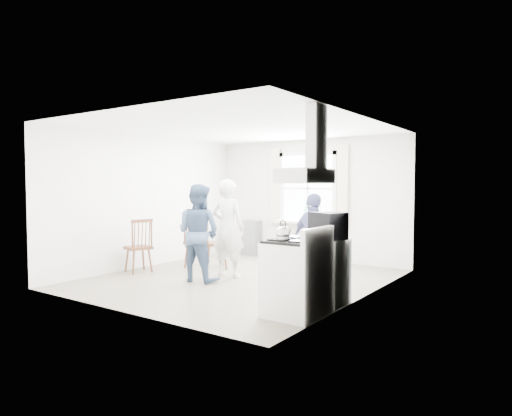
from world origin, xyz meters
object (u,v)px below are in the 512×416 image
Objects in this scene: person_left at (228,228)px; person_mid at (198,233)px; person_right at (314,240)px; windsor_chair_c at (141,240)px; low_cabinet at (327,271)px; gas_stove at (297,277)px; windsor_chair_b at (209,235)px; windsor_chair_a at (195,234)px; stereo_stack at (328,226)px.

person_left is 1.05× the size of person_mid.
windsor_chair_c is at bearing 30.89° from person_right.
gas_stove is at bearing -95.68° from low_cabinet.
person_mid is (0.59, -0.97, 0.17)m from windsor_chair_b.
person_mid is at bearing 37.48° from person_right.
person_left reaches higher than person_mid.
person_left reaches higher than windsor_chair_a.
windsor_chair_b is at bearing 160.24° from low_cabinet.
gas_stove reaches higher than windsor_chair_c.
windsor_chair_b is at bearing 10.15° from person_right.
windsor_chair_b is 2.43m from person_right.
gas_stove is 3.47m from windsor_chair_b.
person_mid reaches higher than windsor_chair_c.
person_right is at bearing 176.19° from person_left.
stereo_stack reaches higher than windsor_chair_a.
low_cabinet is at bearing 170.81° from person_mid.
low_cabinet is 0.55× the size of person_mid.
person_left is 1.15× the size of person_right.
stereo_stack is 2.51m from person_mid.
person_left is (0.79, -0.42, 0.22)m from windsor_chair_b.
windsor_chair_a is at bearing 152.14° from gas_stove.
windsor_chair_c is (-0.40, -1.03, -0.04)m from windsor_chair_a.
stereo_stack is 0.47× the size of windsor_chair_a.
low_cabinet is at bearing -0.28° from windsor_chair_c.
person_left is at bearing -18.31° from windsor_chair_a.
windsor_chair_a is 0.34m from windsor_chair_b.
stereo_stack is 3.31m from windsor_chair_b.
person_mid is (-2.38, 0.82, 0.34)m from gas_stove.
person_right reaches higher than gas_stove.
gas_stove reaches higher than windsor_chair_b.
windsor_chair_a reaches higher than windsor_chair_b.
stereo_stack is at bearing 80.25° from gas_stove.
windsor_chair_a is 1.32m from person_mid.
windsor_chair_c is (-3.78, 0.02, 0.17)m from low_cabinet.
windsor_chair_a is at bearing 162.13° from stereo_stack.
person_right reaches higher than low_cabinet.
windsor_chair_b is at bearing 159.58° from stereo_stack.
person_right is at bearing 110.13° from gas_stove.
windsor_chair_a is at bearing -26.79° from person_left.
person_left reaches higher than windsor_chair_b.
person_mid reaches higher than gas_stove.
stereo_stack is at bearing 144.46° from person_right.
gas_stove is at bearing -31.12° from windsor_chair_b.
person_left reaches higher than stereo_stack.
person_mid reaches higher than stereo_stack.
windsor_chair_a is at bearing -51.49° from person_mid.
person_left is (1.53, 0.65, 0.25)m from windsor_chair_c.
stereo_stack is at bearing -20.42° from windsor_chair_b.
windsor_chair_a is (-3.41, 1.10, -0.43)m from stereo_stack.
gas_stove is 0.70m from low_cabinet.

